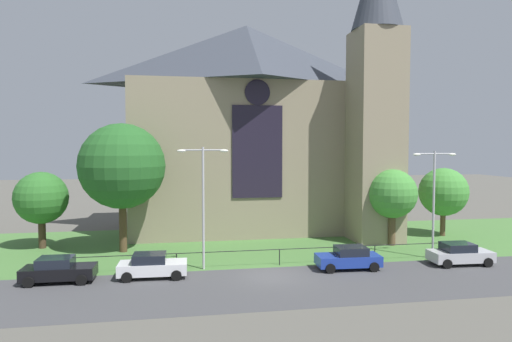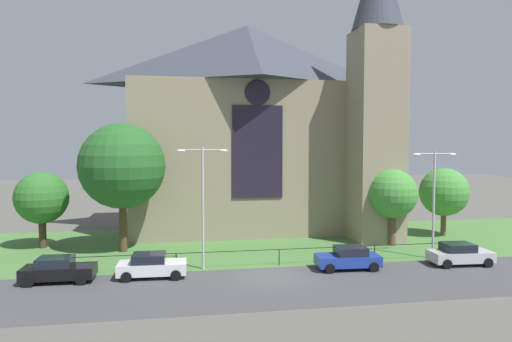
{
  "view_description": "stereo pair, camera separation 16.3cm",
  "coord_description": "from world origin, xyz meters",
  "px_view_note": "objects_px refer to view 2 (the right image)",
  "views": [
    {
      "loc": [
        -5.86,
        -27.8,
        8.23
      ],
      "look_at": [
        0.45,
        8.0,
        6.21
      ],
      "focal_mm": 32.09,
      "sensor_mm": 36.0,
      "label": 1
    },
    {
      "loc": [
        -5.7,
        -27.83,
        8.23
      ],
      "look_at": [
        0.45,
        8.0,
        6.21
      ],
      "focal_mm": 32.09,
      "sensor_mm": 36.0,
      "label": 2
    }
  ],
  "objects_px": {
    "streetlamp_far": "(434,190)",
    "parked_car_blue": "(348,258)",
    "streetlamp_near": "(203,192)",
    "parked_car_silver": "(460,254)",
    "tree_right_near": "(393,194)",
    "parked_car_black": "(58,270)",
    "parked_car_white": "(152,266)",
    "tree_left_near": "(122,166)",
    "tree_right_far": "(444,192)",
    "church_building": "(256,125)",
    "tree_left_far": "(42,198)"
  },
  "relations": [
    {
      "from": "tree_right_near",
      "to": "tree_left_near",
      "type": "bearing_deg",
      "value": 176.26
    },
    {
      "from": "parked_car_blue",
      "to": "parked_car_silver",
      "type": "height_order",
      "value": "same"
    },
    {
      "from": "tree_right_far",
      "to": "tree_right_near",
      "type": "relative_size",
      "value": 0.99
    },
    {
      "from": "tree_right_near",
      "to": "streetlamp_near",
      "type": "height_order",
      "value": "streetlamp_near"
    },
    {
      "from": "tree_right_near",
      "to": "parked_car_black",
      "type": "height_order",
      "value": "tree_right_near"
    },
    {
      "from": "tree_right_near",
      "to": "parked_car_silver",
      "type": "height_order",
      "value": "tree_right_near"
    },
    {
      "from": "tree_right_far",
      "to": "parked_car_silver",
      "type": "xyz_separation_m",
      "value": [
        -4.7,
        -9.51,
        -3.26
      ]
    },
    {
      "from": "tree_right_near",
      "to": "streetlamp_far",
      "type": "height_order",
      "value": "streetlamp_far"
    },
    {
      "from": "parked_car_blue",
      "to": "parked_car_black",
      "type": "bearing_deg",
      "value": 2.02
    },
    {
      "from": "parked_car_white",
      "to": "tree_left_near",
      "type": "bearing_deg",
      "value": 110.88
    },
    {
      "from": "tree_right_near",
      "to": "tree_left_far",
      "type": "bearing_deg",
      "value": 172.25
    },
    {
      "from": "tree_right_far",
      "to": "streetlamp_near",
      "type": "distance_m",
      "value": 23.53
    },
    {
      "from": "church_building",
      "to": "tree_left_near",
      "type": "relative_size",
      "value": 2.61
    },
    {
      "from": "church_building",
      "to": "tree_left_far",
      "type": "distance_m",
      "value": 20.2
    },
    {
      "from": "church_building",
      "to": "streetlamp_near",
      "type": "xyz_separation_m",
      "value": [
        -5.98,
        -14.18,
        -5.09
      ]
    },
    {
      "from": "tree_right_far",
      "to": "streetlamp_near",
      "type": "relative_size",
      "value": 0.76
    },
    {
      "from": "parked_car_black",
      "to": "parked_car_white",
      "type": "bearing_deg",
      "value": 1.37
    },
    {
      "from": "tree_left_near",
      "to": "tree_left_far",
      "type": "bearing_deg",
      "value": 159.73
    },
    {
      "from": "tree_right_near",
      "to": "streetlamp_near",
      "type": "distance_m",
      "value": 16.49
    },
    {
      "from": "parked_car_black",
      "to": "streetlamp_far",
      "type": "bearing_deg",
      "value": 4.36
    },
    {
      "from": "streetlamp_near",
      "to": "tree_right_near",
      "type": "bearing_deg",
      "value": 16.61
    },
    {
      "from": "church_building",
      "to": "tree_right_near",
      "type": "relative_size",
      "value": 4.13
    },
    {
      "from": "tree_left_near",
      "to": "tree_right_far",
      "type": "bearing_deg",
      "value": 3.07
    },
    {
      "from": "tree_left_near",
      "to": "tree_right_far",
      "type": "xyz_separation_m",
      "value": [
        28.07,
        1.5,
        -2.63
      ]
    },
    {
      "from": "tree_right_far",
      "to": "parked_car_silver",
      "type": "distance_m",
      "value": 11.1
    },
    {
      "from": "church_building",
      "to": "parked_car_silver",
      "type": "distance_m",
      "value": 21.97
    },
    {
      "from": "church_building",
      "to": "streetlamp_near",
      "type": "bearing_deg",
      "value": -112.86
    },
    {
      "from": "tree_left_far",
      "to": "tree_right_near",
      "type": "xyz_separation_m",
      "value": [
        28.16,
        -3.83,
        0.2
      ]
    },
    {
      "from": "streetlamp_far",
      "to": "parked_car_silver",
      "type": "xyz_separation_m",
      "value": [
        0.9,
        -1.89,
        -4.28
      ]
    },
    {
      "from": "church_building",
      "to": "tree_left_far",
      "type": "bearing_deg",
      "value": -162.93
    },
    {
      "from": "tree_right_near",
      "to": "parked_car_silver",
      "type": "bearing_deg",
      "value": -75.09
    },
    {
      "from": "tree_left_far",
      "to": "parked_car_white",
      "type": "bearing_deg",
      "value": -47.45
    },
    {
      "from": "streetlamp_near",
      "to": "parked_car_white",
      "type": "distance_m",
      "value": 5.69
    },
    {
      "from": "streetlamp_near",
      "to": "parked_car_black",
      "type": "xyz_separation_m",
      "value": [
        -8.8,
        -1.4,
        -4.44
      ]
    },
    {
      "from": "church_building",
      "to": "tree_left_far",
      "type": "xyz_separation_m",
      "value": [
        -18.37,
        -5.64,
        -6.24
      ]
    },
    {
      "from": "church_building",
      "to": "parked_car_white",
      "type": "xyz_separation_m",
      "value": [
        -9.26,
        -15.56,
        -9.53
      ]
    },
    {
      "from": "tree_left_far",
      "to": "parked_car_black",
      "type": "bearing_deg",
      "value": -70.14
    },
    {
      "from": "parked_car_black",
      "to": "tree_right_far",
      "type": "bearing_deg",
      "value": 17.42
    },
    {
      "from": "streetlamp_near",
      "to": "parked_car_silver",
      "type": "xyz_separation_m",
      "value": [
        17.53,
        -1.89,
        -4.44
      ]
    },
    {
      "from": "parked_car_white",
      "to": "streetlamp_near",
      "type": "bearing_deg",
      "value": 24.87
    },
    {
      "from": "streetlamp_far",
      "to": "tree_left_near",
      "type": "bearing_deg",
      "value": 164.77
    },
    {
      "from": "tree_right_far",
      "to": "tree_left_far",
      "type": "distance_m",
      "value": 34.63
    },
    {
      "from": "tree_left_near",
      "to": "streetlamp_far",
      "type": "distance_m",
      "value": 23.34
    },
    {
      "from": "tree_left_near",
      "to": "tree_right_near",
      "type": "relative_size",
      "value": 1.58
    },
    {
      "from": "tree_left_near",
      "to": "parked_car_white",
      "type": "height_order",
      "value": "tree_left_near"
    },
    {
      "from": "church_building",
      "to": "streetlamp_near",
      "type": "relative_size",
      "value": 3.2
    },
    {
      "from": "streetlamp_far",
      "to": "parked_car_blue",
      "type": "height_order",
      "value": "streetlamp_far"
    },
    {
      "from": "tree_left_near",
      "to": "parked_car_silver",
      "type": "relative_size",
      "value": 2.32
    },
    {
      "from": "tree_right_near",
      "to": "parked_car_black",
      "type": "bearing_deg",
      "value": -166.06
    },
    {
      "from": "streetlamp_far",
      "to": "streetlamp_near",
      "type": "bearing_deg",
      "value": 180.0
    }
  ]
}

